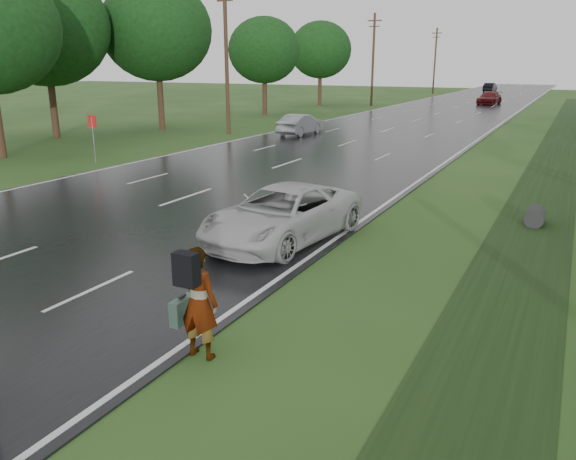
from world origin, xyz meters
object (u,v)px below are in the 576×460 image
at_px(road_sign, 93,129).
at_px(silver_sedan, 300,124).
at_px(white_pickup, 283,214).
at_px(pedestrian, 197,301).

height_order(road_sign, silver_sedan, road_sign).
bearing_deg(silver_sedan, road_sign, 75.93).
bearing_deg(white_pickup, road_sign, 160.34).
distance_m(pedestrian, silver_sedan, 29.97).
bearing_deg(pedestrian, white_pickup, -75.78).
xyz_separation_m(road_sign, white_pickup, (14.00, -7.00, -0.87)).
bearing_deg(silver_sedan, white_pickup, 116.53).
bearing_deg(pedestrian, road_sign, -41.01).
xyz_separation_m(road_sign, pedestrian, (15.68, -13.19, -0.65)).
height_order(road_sign, white_pickup, road_sign).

